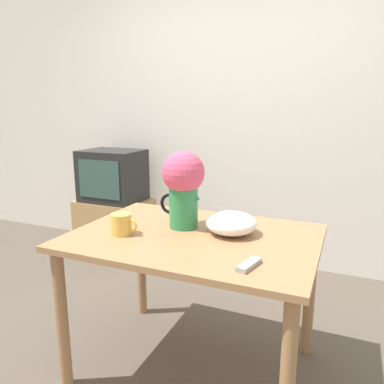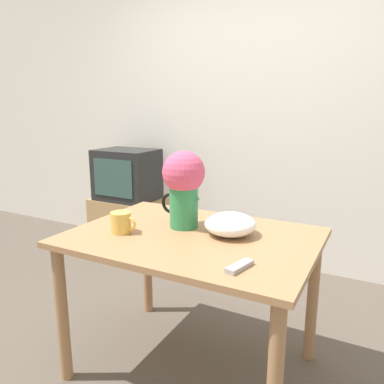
{
  "view_description": "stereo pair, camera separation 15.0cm",
  "coord_description": "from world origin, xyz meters",
  "px_view_note": "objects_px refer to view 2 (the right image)",
  "views": [
    {
      "loc": [
        0.89,
        -1.55,
        1.38
      ],
      "look_at": [
        0.15,
        0.18,
        0.95
      ],
      "focal_mm": 35.0,
      "sensor_mm": 36.0,
      "label": 1
    },
    {
      "loc": [
        1.03,
        -1.48,
        1.38
      ],
      "look_at": [
        0.15,
        0.18,
        0.95
      ],
      "focal_mm": 35.0,
      "sensor_mm": 36.0,
      "label": 2
    }
  ],
  "objects_px": {
    "coffee_mug": "(121,223)",
    "tv_set": "(127,175)",
    "flower_vase": "(184,183)",
    "white_bowl": "(230,224)"
  },
  "relations": [
    {
      "from": "white_bowl",
      "to": "tv_set",
      "type": "height_order",
      "value": "tv_set"
    },
    {
      "from": "coffee_mug",
      "to": "white_bowl",
      "type": "xyz_separation_m",
      "value": [
        0.5,
        0.23,
        0.0
      ]
    },
    {
      "from": "flower_vase",
      "to": "coffee_mug",
      "type": "relative_size",
      "value": 2.84
    },
    {
      "from": "tv_set",
      "to": "white_bowl",
      "type": "bearing_deg",
      "value": -36.71
    },
    {
      "from": "coffee_mug",
      "to": "tv_set",
      "type": "bearing_deg",
      "value": 126.54
    },
    {
      "from": "flower_vase",
      "to": "coffee_mug",
      "type": "bearing_deg",
      "value": -135.66
    },
    {
      "from": "white_bowl",
      "to": "tv_set",
      "type": "bearing_deg",
      "value": 143.29
    },
    {
      "from": "flower_vase",
      "to": "tv_set",
      "type": "height_order",
      "value": "flower_vase"
    },
    {
      "from": "coffee_mug",
      "to": "tv_set",
      "type": "relative_size",
      "value": 0.26
    },
    {
      "from": "white_bowl",
      "to": "coffee_mug",
      "type": "bearing_deg",
      "value": -155.67
    }
  ]
}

